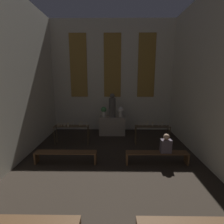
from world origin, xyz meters
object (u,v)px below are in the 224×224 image
at_px(altar, 112,126).
at_px(statue, 112,106).
at_px(candle_rack_left, 72,128).
at_px(person_seated, 166,144).
at_px(candle_rack_right, 152,129).
at_px(pew_back_left, 66,155).
at_px(pew_back_right, 157,155).
at_px(flower_vase_right, 121,111).
at_px(flower_vase_left, 104,111).

height_order(altar, statue, statue).
distance_m(candle_rack_left, person_seated, 4.09).
relative_size(candle_rack_left, candle_rack_right, 1.00).
height_order(pew_back_left, pew_back_right, same).
bearing_deg(pew_back_left, person_seated, -0.00).
relative_size(statue, person_seated, 1.80).
distance_m(candle_rack_right, pew_back_right, 1.84).
height_order(altar, pew_back_left, altar).
bearing_deg(flower_vase_right, person_seated, -64.88).
bearing_deg(candle_rack_left, flower_vase_right, 30.72).
bearing_deg(flower_vase_left, candle_rack_right, -30.65).
relative_size(pew_back_right, person_seated, 3.21).
relative_size(flower_vase_right, candle_rack_left, 0.34).
relative_size(altar, candle_rack_left, 0.87).
xyz_separation_m(statue, candle_rack_left, (-1.80, -1.32, -0.77)).
height_order(statue, pew_back_left, statue).
bearing_deg(person_seated, pew_back_left, 180.00).
bearing_deg(flower_vase_right, statue, 180.00).
distance_m(altar, candle_rack_right, 2.25).
bearing_deg(altar, statue, 0.00).
relative_size(candle_rack_left, person_seated, 2.29).
bearing_deg(candle_rack_right, altar, 143.68).
height_order(flower_vase_left, pew_back_left, flower_vase_left).
bearing_deg(person_seated, flower_vase_left, 126.80).
height_order(candle_rack_left, candle_rack_right, candle_rack_left).
bearing_deg(flower_vase_left, candle_rack_left, -135.86).
bearing_deg(statue, candle_rack_right, -36.32).
bearing_deg(candle_rack_right, flower_vase_left, 149.35).
relative_size(candle_rack_right, pew_back_right, 0.72).
bearing_deg(pew_back_left, flower_vase_right, 56.83).
height_order(flower_vase_right, person_seated, flower_vase_right).
xyz_separation_m(pew_back_left, pew_back_right, (3.19, 0.00, 0.00)).
relative_size(flower_vase_right, candle_rack_right, 0.34).
bearing_deg(pew_back_right, flower_vase_left, 123.17).
distance_m(altar, candle_rack_left, 2.25).
bearing_deg(pew_back_right, altar, 117.21).
bearing_deg(person_seated, pew_back_right, 180.00).
xyz_separation_m(candle_rack_right, pew_back_right, (-0.20, -1.78, -0.42)).
xyz_separation_m(candle_rack_left, pew_back_right, (3.39, -1.77, -0.42)).
relative_size(statue, candle_rack_left, 0.79).
relative_size(altar, statue, 1.10).
bearing_deg(statue, flower_vase_right, 0.00).
relative_size(statue, pew_back_right, 0.56).
height_order(flower_vase_right, candle_rack_right, flower_vase_right).
bearing_deg(statue, person_seated, -58.68).
xyz_separation_m(candle_rack_left, person_seated, (3.68, -1.77, -0.02)).
bearing_deg(flower_vase_right, candle_rack_left, -149.28).
height_order(statue, flower_vase_left, statue).
distance_m(statue, flower_vase_right, 0.49).
relative_size(flower_vase_left, flower_vase_right, 1.00).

